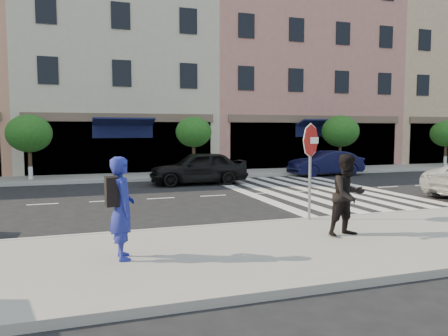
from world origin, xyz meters
The scene contains 15 objects.
ground centered at (0.00, 0.00, 0.00)m, with size 120.00×120.00×0.00m, color black.
sidewalk_near centered at (0.00, -3.75, 0.07)m, with size 60.00×4.50×0.15m, color gray.
sidewalk_far centered at (0.00, 11.00, 0.07)m, with size 60.00×3.00×0.15m, color gray.
building_centre centered at (-0.50, 17.00, 5.50)m, with size 11.00×9.00×11.00m, color beige.
building_east_mid centered at (11.50, 17.00, 6.50)m, with size 13.00×9.00×13.00m, color tan.
building_east_far centered at (24.00, 17.00, 6.00)m, with size 12.00×9.00×12.00m, color #D4B488.
street_tree_wb centered at (-5.00, 10.80, 2.31)m, with size 2.10×2.10×3.06m.
street_tree_c centered at (3.00, 10.80, 2.36)m, with size 1.90×1.90×3.04m.
street_tree_ea centered at (12.00, 10.80, 2.39)m, with size 2.20×2.20×3.19m.
street_tree_eb centered at (20.00, 10.80, 2.22)m, with size 2.00×2.00×2.94m.
stop_sign centered at (2.91, -1.67, 1.98)m, with size 0.87×0.24×2.52m.
photographer centered at (-2.08, -3.66, 1.09)m, with size 0.68×0.45×1.88m, color navy.
walker centered at (2.83, -3.48, 1.06)m, with size 0.89×0.69×1.83m, color black.
car_far_mid centered at (2.39, 7.60, 0.76)m, with size 1.79×4.44×1.51m, color black.
car_far_right centered at (9.99, 9.10, 0.67)m, with size 1.43×4.09×1.35m, color black.
Camera 1 is at (-2.80, -11.67, 2.51)m, focal length 35.00 mm.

